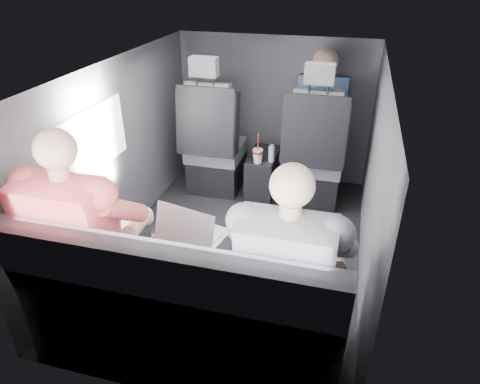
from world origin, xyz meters
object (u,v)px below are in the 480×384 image
(laptop_silver, at_px, (191,232))
(center_console, at_px, (263,174))
(rear_bench, at_px, (184,318))
(laptop_white, at_px, (101,225))
(laptop_black, at_px, (285,256))
(front_seat_left, at_px, (214,151))
(front_seat_right, at_px, (314,161))
(passenger_rear_left, at_px, (89,237))
(passenger_front_right, at_px, (321,112))
(water_bottle, at_px, (271,154))
(passenger_rear_right, at_px, (289,273))
(soda_cup, at_px, (258,155))

(laptop_silver, bearing_deg, center_console, 88.15)
(rear_bench, xyz_separation_m, laptop_white, (-0.56, 0.23, 0.33))
(laptop_black, bearing_deg, front_seat_left, 118.96)
(front_seat_right, xyz_separation_m, passenger_rear_left, (-1.00, -1.81, 0.25))
(passenger_front_right, bearing_deg, water_bottle, -135.31)
(passenger_front_right, bearing_deg, laptop_silver, -105.24)
(front_seat_right, xyz_separation_m, passenger_front_right, (0.00, 0.26, 0.36))
(center_console, xyz_separation_m, passenger_front_right, (0.45, 0.22, 0.56))
(laptop_white, distance_m, passenger_rear_right, 1.08)
(front_seat_right, bearing_deg, front_seat_left, 180.00)
(water_bottle, height_order, passenger_front_right, passenger_front_right)
(front_seat_right, height_order, water_bottle, front_seat_right)
(laptop_silver, bearing_deg, front_seat_right, 72.57)
(passenger_rear_right, bearing_deg, front_seat_right, 92.10)
(rear_bench, distance_m, passenger_rear_right, 0.62)
(water_bottle, distance_m, laptop_white, 1.72)
(water_bottle, distance_m, laptop_black, 1.63)
(laptop_silver, bearing_deg, laptop_black, -7.29)
(rear_bench, bearing_deg, front_seat_right, 76.69)
(front_seat_left, bearing_deg, soda_cup, -18.22)
(laptop_white, bearing_deg, front_seat_right, 58.90)
(center_console, bearing_deg, water_bottle, -54.01)
(front_seat_left, distance_m, passenger_rear_right, 2.06)
(laptop_white, bearing_deg, passenger_rear_right, -7.15)
(passenger_rear_right, bearing_deg, passenger_front_right, 91.74)
(soda_cup, bearing_deg, center_console, 86.44)
(water_bottle, bearing_deg, passenger_rear_right, -76.26)
(front_seat_right, distance_m, laptop_black, 1.69)
(center_console, height_order, rear_bench, rear_bench)
(rear_bench, height_order, passenger_rear_right, passenger_rear_right)
(soda_cup, height_order, laptop_silver, laptop_silver)
(rear_bench, xyz_separation_m, soda_cup, (-0.01, 1.76, 0.16))
(rear_bench, relative_size, water_bottle, 10.32)
(passenger_rear_left, bearing_deg, rear_bench, -9.77)
(laptop_black, distance_m, passenger_rear_left, 1.03)
(front_seat_right, xyz_separation_m, water_bottle, (-0.35, -0.09, 0.07))
(soda_cup, xyz_separation_m, laptop_black, (0.49, -1.53, 0.16))
(rear_bench, xyz_separation_m, laptop_silver, (-0.05, 0.30, 0.33))
(center_console, height_order, passenger_rear_left, passenger_rear_left)
(water_bottle, bearing_deg, soda_cup, -155.34)
(soda_cup, height_order, water_bottle, soda_cup)
(laptop_silver, distance_m, passenger_rear_right, 0.61)
(laptop_silver, height_order, passenger_front_right, passenger_front_right)
(front_seat_right, bearing_deg, laptop_silver, -107.43)
(passenger_rear_left, bearing_deg, passenger_rear_right, 0.03)
(rear_bench, relative_size, passenger_rear_left, 1.24)
(front_seat_left, xyz_separation_m, laptop_white, (-0.11, -1.67, 0.24))
(laptop_silver, height_order, passenger_rear_left, passenger_rear_left)
(soda_cup, bearing_deg, water_bottle, 24.66)
(laptop_white, relative_size, passenger_front_right, 0.46)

